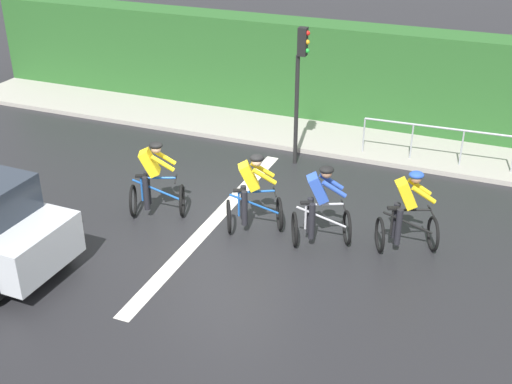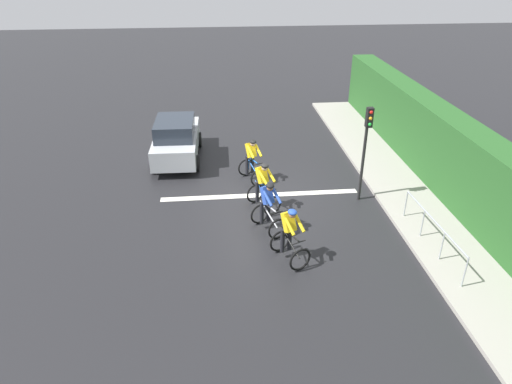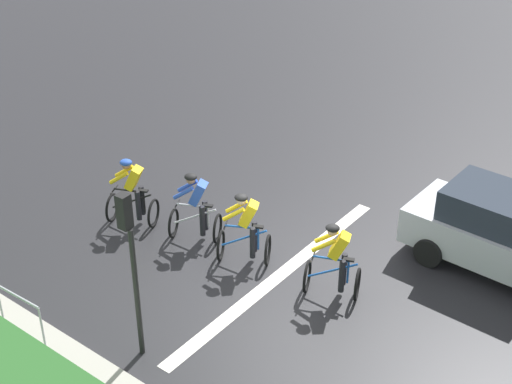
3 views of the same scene
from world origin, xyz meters
TOP-DOWN VIEW (x-y plane):
  - ground_plane at (0.00, 0.00)m, footprint 80.00×80.00m
  - road_marking_stop_line at (0.00, -0.27)m, footprint 7.00×0.30m
  - cyclist_lead at (-0.40, 3.58)m, footprint 1.06×1.26m
  - cyclist_second at (-0.00, 2.00)m, footprint 1.08×1.27m
  - cyclist_mid at (0.00, 0.61)m, footprint 1.11×1.27m
  - cyclist_fourth at (0.19, -1.50)m, footprint 1.05×1.26m
  - car_silver at (3.08, -3.77)m, footprint 1.96×4.14m
  - traffic_light_near_crossing at (-3.40, 0.40)m, footprint 0.21×0.31m

SIDE VIEW (x-z plane):
  - ground_plane at x=0.00m, z-range 0.00..0.00m
  - road_marking_stop_line at x=0.00m, z-range 0.00..0.01m
  - cyclist_lead at x=-0.40m, z-range -0.03..1.63m
  - cyclist_second at x=0.00m, z-range -0.03..1.63m
  - cyclist_mid at x=0.00m, z-range -0.03..1.63m
  - cyclist_fourth at x=0.19m, z-range -0.03..1.63m
  - car_silver at x=3.08m, z-range -0.01..1.75m
  - traffic_light_near_crossing at x=-3.40m, z-range 0.55..3.89m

